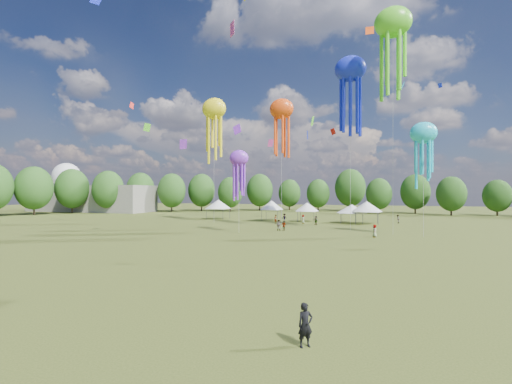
% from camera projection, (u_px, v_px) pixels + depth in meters
% --- Properties ---
extents(ground, '(300.00, 300.00, 0.00)m').
position_uv_depth(ground, '(163.00, 315.00, 16.66)').
color(ground, '#384416').
rests_on(ground, ground).
extents(observer_main, '(0.74, 0.69, 1.69)m').
position_uv_depth(observer_main, '(305.00, 325.00, 13.27)').
color(observer_main, black).
rests_on(observer_main, ground).
extents(spectator_near, '(0.91, 0.77, 1.67)m').
position_uv_depth(spectator_near, '(279.00, 225.00, 53.56)').
color(spectator_near, gray).
rests_on(spectator_near, ground).
extents(spectators_far, '(22.88, 23.77, 1.73)m').
position_uv_depth(spectators_far, '(320.00, 221.00, 61.97)').
color(spectators_far, gray).
rests_on(spectators_far, ground).
extents(festival_tents, '(37.14, 8.26, 4.34)m').
position_uv_depth(festival_tents, '(299.00, 206.00, 70.05)').
color(festival_tents, '#47474C').
rests_on(festival_tents, ground).
extents(show_kites, '(39.99, 17.33, 32.18)m').
position_uv_depth(show_kites, '(311.00, 98.00, 55.49)').
color(show_kites, '#FF4B0F').
rests_on(show_kites, ground).
extents(small_kites, '(69.33, 53.78, 43.58)m').
position_uv_depth(small_kites, '(291.00, 49.00, 55.99)').
color(small_kites, '#FF4B0F').
rests_on(small_kites, ground).
extents(treeline, '(201.57, 95.24, 13.43)m').
position_uv_depth(treeline, '(303.00, 190.00, 77.43)').
color(treeline, '#38281C').
rests_on(treeline, ground).
extents(hangar, '(40.00, 12.00, 8.00)m').
position_uv_depth(hangar, '(91.00, 199.00, 107.03)').
color(hangar, gray).
rests_on(hangar, ground).
extents(radome, '(9.00, 9.00, 16.00)m').
position_uv_depth(radome, '(67.00, 181.00, 117.58)').
color(radome, white).
rests_on(radome, ground).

